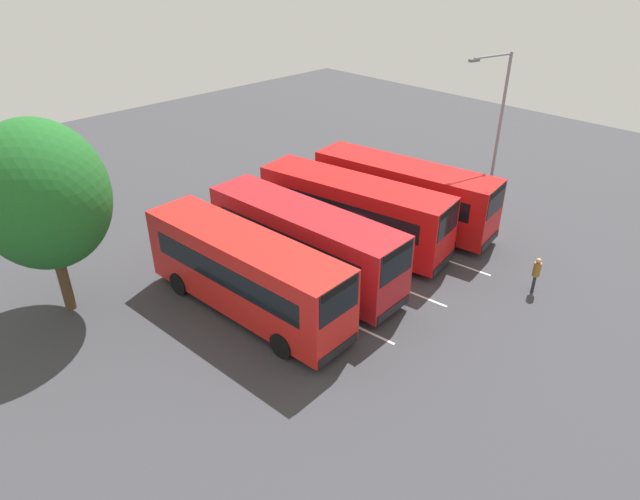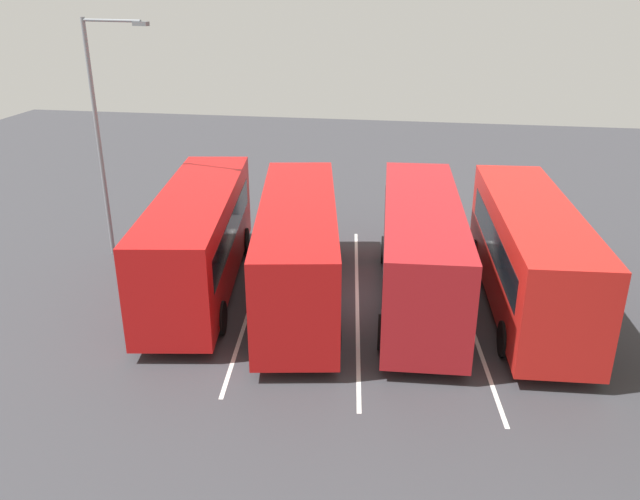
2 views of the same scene
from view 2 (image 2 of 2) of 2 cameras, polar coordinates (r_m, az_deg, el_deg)
ground_plane at (r=21.46m, az=3.35°, el=-4.46°), size 63.79×63.79×0.00m
bus_far_left at (r=21.31m, az=18.22°, el=-0.22°), size 10.03×3.03×3.46m
bus_center_left at (r=20.84m, az=8.99°, el=0.17°), size 10.02×2.99×3.46m
bus_center_right at (r=20.66m, az=-1.96°, el=0.24°), size 10.15×4.07×3.46m
bus_far_right at (r=21.91m, az=-10.81°, el=1.16°), size 10.14×3.92×3.46m
pedestrian at (r=29.26m, az=-3.48°, el=5.02°), size 0.40×0.40×1.68m
street_lamp at (r=24.91m, az=-18.92°, el=10.45°), size 0.84×2.76×8.79m
lane_stripe_outer_left at (r=21.43m, az=12.82°, el=-5.06°), size 12.36×1.62×0.01m
lane_stripe_inner_left at (r=21.46m, az=3.35°, el=-4.45°), size 12.36×1.62×0.01m
lane_stripe_inner_right at (r=22.07m, az=-5.84°, el=-3.75°), size 12.36×1.62×0.01m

